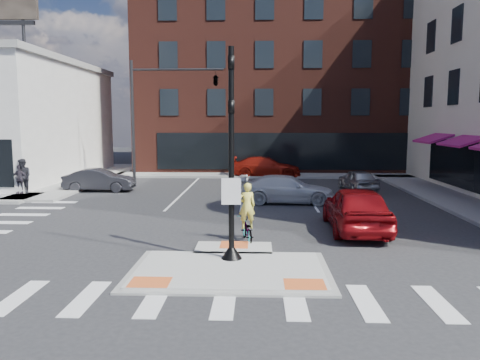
{
  "coord_description": "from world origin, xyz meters",
  "views": [
    {
      "loc": [
        0.75,
        -12.72,
        4.05
      ],
      "look_at": [
        0.12,
        3.66,
        2.0
      ],
      "focal_mm": 35.0,
      "sensor_mm": 36.0,
      "label": 1
    }
  ],
  "objects_px": {
    "red_sedan": "(356,208)",
    "white_pickup": "(287,189)",
    "pedestrian_b": "(20,179)",
    "bg_car_silver": "(358,180)",
    "pedestrian_a": "(23,176)",
    "bg_car_dark": "(99,180)",
    "cyclist": "(247,222)",
    "bg_car_red": "(266,167)"
  },
  "relations": [
    {
      "from": "red_sedan",
      "to": "white_pickup",
      "type": "distance_m",
      "value": 6.36
    },
    {
      "from": "red_sedan",
      "to": "pedestrian_b",
      "type": "xyz_separation_m",
      "value": [
        -16.61,
        7.52,
        0.08
      ]
    },
    {
      "from": "bg_car_silver",
      "to": "pedestrian_a",
      "type": "relative_size",
      "value": 1.96
    },
    {
      "from": "bg_car_dark",
      "to": "cyclist",
      "type": "xyz_separation_m",
      "value": [
        8.88,
        -11.2,
        0.02
      ]
    },
    {
      "from": "white_pickup",
      "to": "bg_car_red",
      "type": "height_order",
      "value": "bg_car_red"
    },
    {
      "from": "cyclist",
      "to": "bg_car_silver",
      "type": "bearing_deg",
      "value": -129.16
    },
    {
      "from": "red_sedan",
      "to": "cyclist",
      "type": "bearing_deg",
      "value": 23.89
    },
    {
      "from": "red_sedan",
      "to": "bg_car_dark",
      "type": "relative_size",
      "value": 1.25
    },
    {
      "from": "red_sedan",
      "to": "white_pickup",
      "type": "relative_size",
      "value": 1.06
    },
    {
      "from": "pedestrian_b",
      "to": "bg_car_dark",
      "type": "bearing_deg",
      "value": 32.6
    },
    {
      "from": "bg_car_red",
      "to": "cyclist",
      "type": "height_order",
      "value": "cyclist"
    },
    {
      "from": "pedestrian_a",
      "to": "bg_car_red",
      "type": "bearing_deg",
      "value": 59.66
    },
    {
      "from": "white_pickup",
      "to": "pedestrian_b",
      "type": "height_order",
      "value": "pedestrian_b"
    },
    {
      "from": "red_sedan",
      "to": "white_pickup",
      "type": "height_order",
      "value": "red_sedan"
    },
    {
      "from": "white_pickup",
      "to": "bg_car_dark",
      "type": "distance_m",
      "value": 11.29
    },
    {
      "from": "cyclist",
      "to": "pedestrian_b",
      "type": "bearing_deg",
      "value": -47.84
    },
    {
      "from": "red_sedan",
      "to": "bg_car_silver",
      "type": "relative_size",
      "value": 1.35
    },
    {
      "from": "red_sedan",
      "to": "bg_car_dark",
      "type": "distance_m",
      "value": 16.04
    },
    {
      "from": "red_sedan",
      "to": "pedestrian_b",
      "type": "bearing_deg",
      "value": -23.17
    },
    {
      "from": "bg_car_dark",
      "to": "cyclist",
      "type": "bearing_deg",
      "value": -142.96
    },
    {
      "from": "bg_car_silver",
      "to": "pedestrian_b",
      "type": "distance_m",
      "value": 19.06
    },
    {
      "from": "red_sedan",
      "to": "pedestrian_b",
      "type": "distance_m",
      "value": 18.23
    },
    {
      "from": "cyclist",
      "to": "pedestrian_a",
      "type": "bearing_deg",
      "value": -48.28
    },
    {
      "from": "pedestrian_a",
      "to": "pedestrian_b",
      "type": "height_order",
      "value": "pedestrian_a"
    },
    {
      "from": "white_pickup",
      "to": "pedestrian_b",
      "type": "distance_m",
      "value": 14.5
    },
    {
      "from": "red_sedan",
      "to": "white_pickup",
      "type": "xyz_separation_m",
      "value": [
        -2.19,
        5.97,
        -0.17
      ]
    },
    {
      "from": "red_sedan",
      "to": "bg_car_dark",
      "type": "height_order",
      "value": "red_sedan"
    },
    {
      "from": "bg_car_silver",
      "to": "bg_car_red",
      "type": "distance_m",
      "value": 8.52
    },
    {
      "from": "bg_car_dark",
      "to": "pedestrian_a",
      "type": "bearing_deg",
      "value": 118.38
    },
    {
      "from": "bg_car_dark",
      "to": "pedestrian_a",
      "type": "relative_size",
      "value": 2.1
    },
    {
      "from": "white_pickup",
      "to": "pedestrian_a",
      "type": "bearing_deg",
      "value": 87.09
    },
    {
      "from": "pedestrian_b",
      "to": "bg_car_red",
      "type": "bearing_deg",
      "value": 39.26
    },
    {
      "from": "bg_car_silver",
      "to": "cyclist",
      "type": "relative_size",
      "value": 1.85
    },
    {
      "from": "bg_car_dark",
      "to": "pedestrian_b",
      "type": "height_order",
      "value": "pedestrian_b"
    },
    {
      "from": "bg_car_silver",
      "to": "pedestrian_a",
      "type": "height_order",
      "value": "pedestrian_a"
    },
    {
      "from": "white_pickup",
      "to": "bg_car_silver",
      "type": "relative_size",
      "value": 1.27
    },
    {
      "from": "white_pickup",
      "to": "cyclist",
      "type": "bearing_deg",
      "value": 169.8
    },
    {
      "from": "pedestrian_b",
      "to": "pedestrian_a",
      "type": "bearing_deg",
      "value": 4.19
    },
    {
      "from": "bg_car_dark",
      "to": "pedestrian_b",
      "type": "distance_m",
      "value": 4.22
    },
    {
      "from": "white_pickup",
      "to": "pedestrian_b",
      "type": "xyz_separation_m",
      "value": [
        -14.42,
        1.54,
        0.25
      ]
    },
    {
      "from": "bg_car_silver",
      "to": "pedestrian_a",
      "type": "xyz_separation_m",
      "value": [
        -18.65,
        -2.84,
        0.47
      ]
    },
    {
      "from": "bg_car_dark",
      "to": "bg_car_red",
      "type": "xyz_separation_m",
      "value": [
        9.83,
        7.5,
        0.08
      ]
    }
  ]
}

